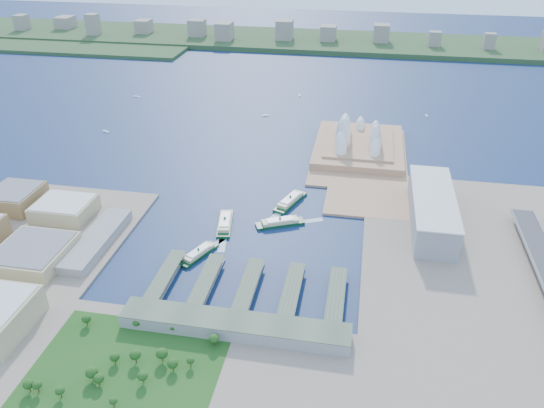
% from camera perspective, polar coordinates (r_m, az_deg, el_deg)
% --- Properties ---
extents(ground, '(3000.00, 3000.00, 0.00)m').
position_cam_1_polar(ground, '(580.70, -2.26, -4.56)').
color(ground, '#101D4D').
rests_on(ground, ground).
extents(south_land, '(720.00, 180.00, 3.00)m').
position_cam_1_polar(south_land, '(428.39, -8.65, -20.02)').
color(south_land, gray).
rests_on(south_land, ground).
extents(east_land, '(240.00, 500.00, 3.00)m').
position_cam_1_polar(east_land, '(545.22, 22.33, -9.54)').
color(east_land, gray).
rests_on(east_land, ground).
extents(peninsula, '(135.00, 220.00, 3.00)m').
position_cam_1_polar(peninsula, '(797.29, 9.40, 5.16)').
color(peninsula, tan).
rests_on(peninsula, ground).
extents(far_shore, '(2200.00, 260.00, 12.00)m').
position_cam_1_polar(far_shore, '(1487.35, 6.19, 16.98)').
color(far_shore, '#2D4926').
rests_on(far_shore, ground).
extents(opera_house, '(134.00, 180.00, 58.00)m').
position_cam_1_polar(opera_house, '(804.00, 9.45, 7.73)').
color(opera_house, white).
rests_on(opera_house, peninsula).
extents(toaster_building, '(45.00, 155.00, 35.00)m').
position_cam_1_polar(toaster_building, '(633.46, 16.83, -0.61)').
color(toaster_building, gray).
rests_on(toaster_building, east_land).
extents(west_buildings, '(200.00, 280.00, 27.00)m').
position_cam_1_polar(west_buildings, '(618.82, -27.11, -4.04)').
color(west_buildings, olive).
rests_on(west_buildings, west_land).
extents(ferry_wharves, '(184.00, 90.00, 9.30)m').
position_cam_1_polar(ferry_wharves, '(516.42, -2.53, -8.88)').
color(ferry_wharves, '#495842').
rests_on(ferry_wharves, ground).
extents(terminal_building, '(200.00, 28.00, 12.00)m').
position_cam_1_polar(terminal_building, '(469.15, -4.05, -12.95)').
color(terminal_building, gray).
rests_on(terminal_building, south_land).
extents(park, '(150.00, 110.00, 16.00)m').
position_cam_1_polar(park, '(452.61, -15.44, -15.82)').
color(park, '#194714').
rests_on(park, south_land).
extents(far_skyline, '(1900.00, 140.00, 55.00)m').
position_cam_1_polar(far_skyline, '(1460.96, 6.19, 18.09)').
color(far_skyline, gray).
rests_on(far_skyline, far_shore).
extents(ferry_a, '(25.14, 61.23, 11.25)m').
position_cam_1_polar(ferry_a, '(616.32, -5.09, -1.84)').
color(ferry_a, '#0E3A1D').
rests_on(ferry_a, ground).
extents(ferry_b, '(35.66, 62.01, 11.43)m').
position_cam_1_polar(ferry_b, '(658.85, 1.98, 0.50)').
color(ferry_b, '#0E3A1D').
rests_on(ferry_b, ground).
extents(ferry_c, '(33.20, 52.36, 9.74)m').
position_cam_1_polar(ferry_c, '(567.92, -7.90, -5.13)').
color(ferry_c, '#0E3A1D').
rests_on(ferry_c, ground).
extents(ferry_d, '(57.33, 36.77, 10.69)m').
position_cam_1_polar(ferry_d, '(614.54, 0.87, -1.84)').
color(ferry_d, '#0E3A1D').
rests_on(ferry_d, ground).
extents(boat_a, '(13.53, 9.12, 2.60)m').
position_cam_1_polar(boat_a, '(917.02, -17.44, 7.46)').
color(boat_a, white).
rests_on(boat_a, ground).
extents(boat_b, '(11.23, 7.44, 2.87)m').
position_cam_1_polar(boat_b, '(945.77, -0.74, 9.51)').
color(boat_b, white).
rests_on(boat_b, ground).
extents(boat_c, '(5.18, 10.85, 2.35)m').
position_cam_1_polar(boat_c, '(984.87, 16.29, 9.13)').
color(boat_c, white).
rests_on(boat_c, ground).
extents(boat_d, '(14.56, 6.23, 2.40)m').
position_cam_1_polar(boat_d, '(1078.88, -14.34, 11.14)').
color(boat_d, white).
rests_on(boat_d, ground).
extents(boat_e, '(4.55, 12.19, 2.94)m').
position_cam_1_polar(boat_e, '(1054.28, 3.00, 11.61)').
color(boat_e, white).
rests_on(boat_e, ground).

